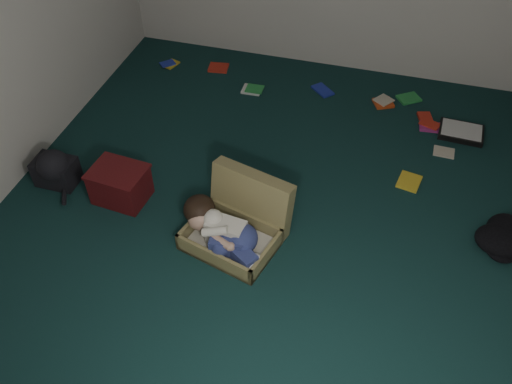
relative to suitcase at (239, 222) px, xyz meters
The scene contains 8 objects.
floor 0.32m from the suitcase, 71.69° to the left, with size 4.50×4.50×0.00m, color #0F2D2C.
suitcase is the anchor object (origin of this frame).
person 0.17m from the suitcase, 120.37° to the right, with size 0.65×0.46×0.29m.
maroon_bin 1.01m from the suitcase, behind, with size 0.45×0.37×0.29m.
backpack 1.59m from the suitcase, behind, with size 0.41×0.32×0.24m, color black, non-canonical shape.
clothing_pile 1.84m from the suitcase, 13.46° to the left, with size 0.44×0.36×0.14m, color black, non-canonical shape.
paper_tray 2.30m from the suitcase, 47.19° to the left, with size 0.40×0.31×0.05m.
book_scatter 1.85m from the suitcase, 75.73° to the left, with size 3.00×1.43×0.02m.
Camera 1 is at (0.75, -2.78, 3.06)m, focal length 38.00 mm.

